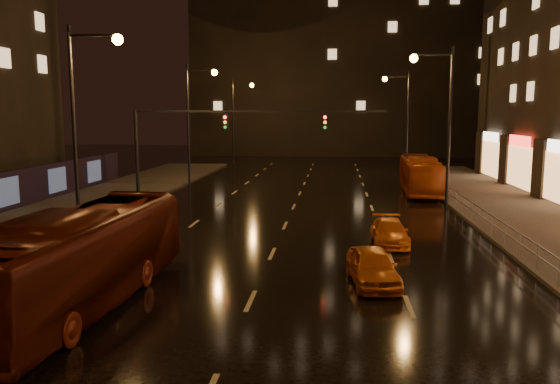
% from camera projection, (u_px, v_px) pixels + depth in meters
% --- Properties ---
extents(ground, '(140.00, 140.00, 0.00)m').
position_uv_depth(ground, '(291.00, 212.00, 33.25)').
color(ground, black).
rests_on(ground, ground).
extents(sidewalk_left, '(7.00, 70.00, 0.15)m').
position_uv_depth(sidewalk_left, '(37.00, 223.00, 29.67)').
color(sidewalk_left, '#38332D').
rests_on(sidewalk_left, ground).
extents(sidewalk_right, '(7.00, 70.00, 0.15)m').
position_uv_depth(sidewalk_right, '(555.00, 234.00, 26.96)').
color(sidewalk_right, '#38332D').
rests_on(sidewalk_right, ground).
extents(building_distant, '(44.00, 16.00, 36.00)m').
position_uv_depth(building_distant, '(346.00, 33.00, 81.50)').
color(building_distant, black).
rests_on(building_distant, ground).
extents(traffic_signal, '(15.31, 0.32, 6.20)m').
position_uv_depth(traffic_signal, '(208.00, 134.00, 33.08)').
color(traffic_signal, black).
rests_on(traffic_signal, ground).
extents(railing_right, '(0.05, 56.00, 1.00)m').
position_uv_depth(railing_right, '(472.00, 206.00, 30.13)').
color(railing_right, '#99999E').
rests_on(railing_right, sidewalk_right).
extents(bus_red, '(3.04, 11.10, 3.06)m').
position_uv_depth(bus_red, '(81.00, 258.00, 16.79)').
color(bus_red, '#58190C').
rests_on(bus_red, ground).
extents(bus_curb, '(2.78, 10.07, 2.78)m').
position_uv_depth(bus_curb, '(420.00, 175.00, 41.15)').
color(bus_curb, '#AD4411').
rests_on(bus_curb, ground).
extents(taxi_near, '(1.98, 3.94, 1.29)m').
position_uv_depth(taxi_near, '(373.00, 266.00, 19.12)').
color(taxi_near, orange).
rests_on(taxi_near, ground).
extents(taxi_far, '(1.57, 3.85, 1.12)m').
position_uv_depth(taxi_far, '(390.00, 232.00, 25.10)').
color(taxi_far, orange).
rests_on(taxi_far, ground).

